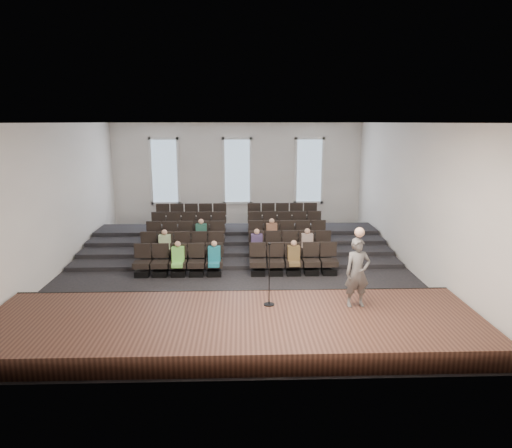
{
  "coord_description": "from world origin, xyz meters",
  "views": [
    {
      "loc": [
        0.19,
        -15.17,
        5.03
      ],
      "look_at": [
        0.7,
        0.5,
        1.51
      ],
      "focal_mm": 32.0,
      "sensor_mm": 36.0,
      "label": 1
    }
  ],
  "objects": [
    {
      "name": "ground",
      "position": [
        0.0,
        0.0,
        0.0
      ],
      "size": [
        14.0,
        14.0,
        0.0
      ],
      "primitive_type": "plane",
      "color": "black",
      "rests_on": "ground"
    },
    {
      "name": "wall_right",
      "position": [
        6.02,
        0.0,
        2.5
      ],
      "size": [
        0.04,
        14.0,
        5.0
      ],
      "primitive_type": "cube",
      "color": "white",
      "rests_on": "ground"
    },
    {
      "name": "seating_rows",
      "position": [
        -0.0,
        1.54,
        0.68
      ],
      "size": [
        6.8,
        4.7,
        1.67
      ],
      "color": "black",
      "rests_on": "ground"
    },
    {
      "name": "wall_left",
      "position": [
        -6.02,
        0.0,
        2.5
      ],
      "size": [
        0.04,
        14.0,
        5.0
      ],
      "primitive_type": "cube",
      "color": "white",
      "rests_on": "ground"
    },
    {
      "name": "risers",
      "position": [
        0.0,
        3.17,
        0.2
      ],
      "size": [
        11.8,
        4.8,
        0.6
      ],
      "color": "black",
      "rests_on": "ground"
    },
    {
      "name": "stage",
      "position": [
        0.0,
        -5.1,
        0.25
      ],
      "size": [
        11.8,
        3.6,
        0.5
      ],
      "primitive_type": "cube",
      "color": "#503022",
      "rests_on": "ground"
    },
    {
      "name": "mic_stand",
      "position": [
        0.87,
        -4.36,
        0.99
      ],
      "size": [
        0.27,
        0.27,
        1.64
      ],
      "color": "black",
      "rests_on": "stage"
    },
    {
      "name": "stage_lip",
      "position": [
        0.0,
        -3.33,
        0.25
      ],
      "size": [
        11.8,
        0.06,
        0.52
      ],
      "primitive_type": "cube",
      "color": "black",
      "rests_on": "ground"
    },
    {
      "name": "speaker",
      "position": [
        3.06,
        -4.49,
        1.38
      ],
      "size": [
        0.68,
        0.49,
        1.75
      ],
      "primitive_type": "imported",
      "rotation": [
        0.0,
        0.0,
        0.12
      ],
      "color": "#54524F",
      "rests_on": "stage"
    },
    {
      "name": "wall_front",
      "position": [
        0.0,
        -7.02,
        2.5
      ],
      "size": [
        12.0,
        0.04,
        5.0
      ],
      "primitive_type": "cube",
      "color": "white",
      "rests_on": "ground"
    },
    {
      "name": "audience",
      "position": [
        0.0,
        0.32,
        0.81
      ],
      "size": [
        5.45,
        2.64,
        1.1
      ],
      "color": "#77DA57",
      "rests_on": "seating_rows"
    },
    {
      "name": "wall_back",
      "position": [
        0.0,
        7.02,
        2.5
      ],
      "size": [
        12.0,
        0.04,
        5.0
      ],
      "primitive_type": "cube",
      "color": "white",
      "rests_on": "ground"
    },
    {
      "name": "ceiling",
      "position": [
        0.0,
        0.0,
        5.01
      ],
      "size": [
        12.0,
        14.0,
        0.02
      ],
      "primitive_type": "cube",
      "color": "white",
      "rests_on": "ground"
    },
    {
      "name": "windows",
      "position": [
        0.0,
        6.95,
        2.7
      ],
      "size": [
        8.44,
        0.1,
        3.24
      ],
      "color": "white",
      "rests_on": "wall_back"
    }
  ]
}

